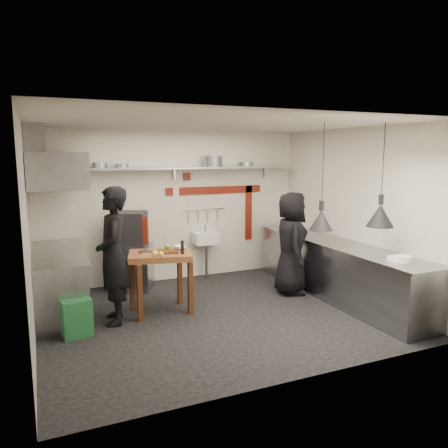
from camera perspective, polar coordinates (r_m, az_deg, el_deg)
name	(u,v)px	position (r m, az deg, el deg)	size (l,w,h in m)	color
floor	(217,315)	(6.66, -0.87, -11.74)	(5.00, 5.00, 0.00)	black
ceiling	(217,123)	(6.24, -0.93, 13.05)	(5.00, 5.00, 0.00)	beige
wall_back	(174,206)	(8.26, -6.49, 2.32)	(5.00, 0.04, 2.80)	silver
wall_front	(297,252)	(4.47, 9.49, -3.61)	(5.00, 0.04, 2.80)	silver
wall_left	(28,235)	(5.83, -24.22, -1.30)	(0.04, 4.20, 2.80)	silver
wall_right	(355,213)	(7.61, 16.78, 1.39)	(0.04, 4.20, 2.80)	silver
red_band_horiz	(221,190)	(8.54, -0.36, 4.48)	(1.70, 0.02, 0.14)	#64160A
red_band_vert	(249,213)	(8.84, 3.22, 1.50)	(0.14, 0.02, 1.10)	#64160A
red_tile_a	(187,177)	(8.27, -4.85, 6.17)	(0.14, 0.02, 0.14)	#64160A
red_tile_b	(169,192)	(8.19, -7.16, 4.21)	(0.14, 0.02, 0.14)	#64160A
back_shelf	(177,168)	(8.04, -6.21, 7.28)	(4.60, 0.34, 0.04)	gray
shelf_bracket_left	(66,175)	(7.84, -19.98, 6.01)	(0.04, 0.06, 0.24)	gray
shelf_bracket_mid	(174,173)	(8.18, -6.51, 6.61)	(0.04, 0.06, 0.24)	gray
shelf_bracket_right	(265,172)	(8.92, 5.32, 6.84)	(0.04, 0.06, 0.24)	gray
pan_far_left	(100,165)	(7.74, -15.95, 7.39)	(0.25, 0.25, 0.09)	gray
pan_mid_left	(122,166)	(7.80, -13.18, 7.44)	(0.23, 0.23, 0.07)	gray
stock_pot	(213,161)	(8.27, -1.47, 8.21)	(0.36, 0.36, 0.20)	gray
pan_right	(246,164)	(8.56, 2.87, 7.84)	(0.28, 0.28, 0.08)	gray
oven_stand	(133,267)	(7.89, -11.84, -5.54)	(0.64, 0.59, 0.80)	gray
combi_oven	(130,229)	(7.77, -12.17, -0.58)	(0.54, 0.51, 0.58)	black
oven_door	(133,231)	(7.52, -11.76, -0.89)	(0.49, 0.03, 0.46)	#64160A
oven_glass	(137,231)	(7.52, -11.36, -0.88)	(0.37, 0.02, 0.34)	black
hand_sink	(205,238)	(8.37, -2.45, -1.85)	(0.46, 0.34, 0.22)	silver
sink_tap	(205,229)	(8.33, -2.46, -0.63)	(0.03, 0.03, 0.14)	gray
sink_drain	(206,261)	(8.43, -2.33, -4.83)	(0.06, 0.06, 0.66)	gray
utensil_rail	(203,209)	(8.41, -2.81, 1.93)	(0.02, 0.02, 0.90)	gray
counter_right	(336,270)	(7.57, 14.41, -5.88)	(0.70, 3.80, 0.90)	gray
counter_right_top	(337,243)	(7.47, 14.55, -2.43)	(0.76, 3.90, 0.03)	gray
plate_stack	(403,259)	(6.38, 22.38, -4.25)	(0.22, 0.22, 0.09)	silver
small_bowl_right	(395,259)	(6.45, 21.47, -4.22)	(0.22, 0.22, 0.05)	silver
counter_left	(59,283)	(7.07, -20.78, -7.26)	(0.70, 1.90, 0.90)	gray
counter_left_top	(57,253)	(6.96, -21.00, -3.58)	(0.76, 2.00, 0.03)	gray
extractor_hood	(55,170)	(6.81, -21.17, 6.64)	(0.78, 1.60, 0.50)	gray
hood_duct	(35,141)	(6.80, -23.50, 9.87)	(0.28, 0.28, 0.50)	gray
green_bin	(76,317)	(6.21, -18.80, -11.38)	(0.37, 0.37, 0.50)	#1C5A2F
prep_table	(161,282)	(6.70, -8.24, -7.56)	(0.92, 0.64, 0.92)	brown
cutting_board	(166,252)	(6.57, -7.60, -3.62)	(0.34, 0.24, 0.03)	#462310
pepper_mill	(182,247)	(6.44, -5.45, -3.05)	(0.05, 0.05, 0.20)	black
lemon_a	(155,253)	(6.37, -8.99, -3.82)	(0.09, 0.09, 0.09)	yellow
lemon_b	(161,254)	(6.34, -8.22, -3.86)	(0.07, 0.07, 0.07)	yellow
veg_ball	(167,246)	(6.77, -7.39, -2.91)	(0.09, 0.09, 0.09)	#5F9533
steel_tray	(146,252)	(6.61, -10.11, -3.58)	(0.20, 0.13, 0.03)	gray
bowl	(180,247)	(6.76, -5.74, -3.07)	(0.20, 0.20, 0.06)	silver
heat_lamp_near	(323,177)	(6.22, 12.76, 5.97)	(0.33, 0.33, 1.49)	black
heat_lamp_far	(383,175)	(6.43, 20.00, 5.98)	(0.38, 0.38, 1.44)	black
chef_left	(113,256)	(6.31, -14.29, -4.03)	(0.71, 0.46, 1.94)	black
chef_right	(291,243)	(7.52, 8.76, -2.49)	(0.85, 0.56, 1.75)	black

